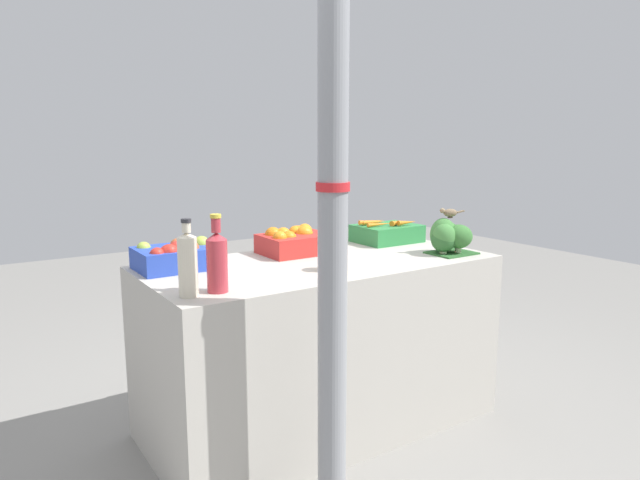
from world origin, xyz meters
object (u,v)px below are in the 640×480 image
broccoli_pile (448,237)px  sparrow_bird (449,213)px  carrot_crate (387,233)px  pickle_jar (337,257)px  support_pole (333,219)px  apple_crate (177,255)px  orange_crate (295,241)px  juice_bottle_ruby (217,260)px  juice_bottle_cloudy (188,263)px

broccoli_pile → sparrow_bird: 0.12m
carrot_crate → pickle_jar: bearing=-146.6°
broccoli_pile → sparrow_bird: (0.02, 0.01, 0.12)m
support_pole → apple_crate: (-0.24, 0.85, -0.24)m
support_pole → apple_crate: support_pole is taller
orange_crate → juice_bottle_ruby: size_ratio=1.16×
support_pole → juice_bottle_ruby: (-0.25, 0.39, -0.18)m
juice_bottle_ruby → sparrow_bird: juice_bottle_ruby is taller
juice_bottle_cloudy → sparrow_bird: juice_bottle_cloudy is taller
orange_crate → sparrow_bird: sparrow_bird is taller
support_pole → orange_crate: support_pole is taller
apple_crate → sparrow_bird: bearing=-18.3°
apple_crate → orange_crate: size_ratio=1.00×
broccoli_pile → pickle_jar: (-0.67, 0.01, -0.03)m
orange_crate → sparrow_bird: bearing=-34.1°
juice_bottle_cloudy → pickle_jar: (0.69, 0.04, -0.07)m
support_pole → orange_crate: size_ratio=6.55×
broccoli_pile → pickle_jar: 0.67m
juice_bottle_cloudy → juice_bottle_ruby: bearing=0.0°
orange_crate → juice_bottle_ruby: bearing=-142.8°
carrot_crate → sparrow_bird: sparrow_bird is taller
support_pole → sparrow_bird: support_pole is taller
sparrow_bird → apple_crate: bearing=1.6°
support_pole → juice_bottle_cloudy: bearing=133.2°
broccoli_pile → juice_bottle_cloudy: juice_bottle_cloudy is taller
orange_crate → broccoli_pile: broccoli_pile is taller
orange_crate → juice_bottle_cloudy: 0.89m
juice_bottle_cloudy → juice_bottle_ruby: juice_bottle_ruby is taller
orange_crate → broccoli_pile: size_ratio=1.48×
broccoli_pile → juice_bottle_cloudy: bearing=-178.5°
carrot_crate → orange_crate: bearing=178.9°
juice_bottle_cloudy → juice_bottle_ruby: 0.11m
carrot_crate → juice_bottle_ruby: juice_bottle_ruby is taller
apple_crate → juice_bottle_cloudy: size_ratio=1.20×
carrot_crate → broccoli_pile: size_ratio=1.48×
juice_bottle_ruby → sparrow_bird: bearing=2.1°
apple_crate → juice_bottle_ruby: juice_bottle_ruby is taller
broccoli_pile → juice_bottle_cloudy: (-1.36, -0.04, 0.04)m
support_pole → juice_bottle_cloudy: 0.56m
support_pole → broccoli_pile: 1.10m
apple_crate → juice_bottle_ruby: (-0.01, -0.46, 0.06)m
broccoli_pile → sparrow_bird: sparrow_bird is taller
orange_crate → broccoli_pile: bearing=-35.5°
support_pole → juice_bottle_cloudy: support_pole is taller
juice_bottle_cloudy → support_pole: bearing=-46.8°
support_pole → juice_bottle_ruby: 0.50m
support_pole → apple_crate: 0.92m
pickle_jar → juice_bottle_cloudy: bearing=-176.5°
carrot_crate → pickle_jar: size_ratio=2.92×
orange_crate → juice_bottle_ruby: (-0.63, -0.48, 0.06)m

